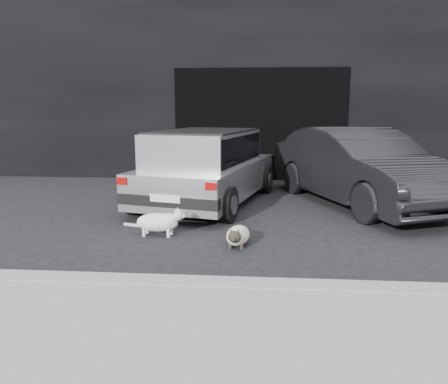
# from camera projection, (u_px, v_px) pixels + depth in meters

# --- Properties ---
(ground) EXTENTS (80.00, 80.00, 0.00)m
(ground) POSITION_uv_depth(u_px,v_px,m) (193.00, 221.00, 6.64)
(ground) COLOR black
(ground) RESTS_ON ground
(building_facade) EXTENTS (34.00, 4.00, 5.00)m
(building_facade) POSITION_uv_depth(u_px,v_px,m) (261.00, 78.00, 11.96)
(building_facade) COLOR black
(building_facade) RESTS_ON ground
(garage_opening) EXTENTS (4.00, 0.10, 2.60)m
(garage_opening) POSITION_uv_depth(u_px,v_px,m) (260.00, 125.00, 10.22)
(garage_opening) COLOR black
(garage_opening) RESTS_ON ground
(curb) EXTENTS (18.00, 0.25, 0.12)m
(curb) POSITION_uv_depth(u_px,v_px,m) (258.00, 288.00, 4.01)
(curb) COLOR gray
(curb) RESTS_ON ground
(sidewalk) EXTENTS (18.00, 2.20, 0.11)m
(sidewalk) POSITION_uv_depth(u_px,v_px,m) (258.00, 364.00, 2.83)
(sidewalk) COLOR gray
(sidewalk) RESTS_ON ground
(silver_hatchback) EXTENTS (2.41, 3.83, 1.31)m
(silver_hatchback) POSITION_uv_depth(u_px,v_px,m) (207.00, 164.00, 7.75)
(silver_hatchback) COLOR #AEB1B3
(silver_hatchback) RESTS_ON ground
(second_car) EXTENTS (2.86, 4.36, 1.36)m
(second_car) POSITION_uv_depth(u_px,v_px,m) (359.00, 167.00, 7.64)
(second_car) COLOR black
(second_car) RESTS_ON ground
(cat_siamese) EXTENTS (0.34, 0.85, 0.29)m
(cat_siamese) POSITION_uv_depth(u_px,v_px,m) (237.00, 236.00, 5.41)
(cat_siamese) COLOR beige
(cat_siamese) RESTS_ON ground
(cat_white) EXTENTS (0.85, 0.32, 0.40)m
(cat_white) POSITION_uv_depth(u_px,v_px,m) (160.00, 222.00, 5.84)
(cat_white) COLOR silver
(cat_white) RESTS_ON ground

